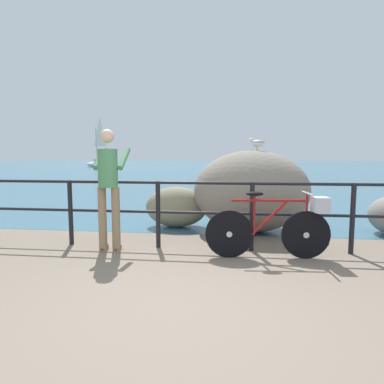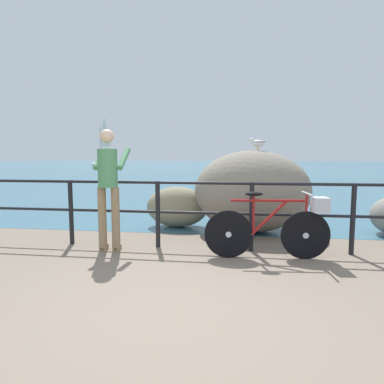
% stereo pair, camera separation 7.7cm
% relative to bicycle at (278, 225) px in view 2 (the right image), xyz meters
% --- Properties ---
extents(ground_plane, '(120.00, 120.00, 0.10)m').
position_rel_bicycle_xyz_m(ground_plane, '(-1.05, 18.33, -0.51)').
color(ground_plane, '#756656').
extents(sea_surface, '(120.00, 90.00, 0.01)m').
position_rel_bicycle_xyz_m(sea_surface, '(-1.05, 46.25, -0.46)').
color(sea_surface, '#38667A').
rests_on(sea_surface, ground_plane).
extents(promenade_railing, '(7.13, 0.07, 1.02)m').
position_rel_bicycle_xyz_m(promenade_railing, '(-1.05, 0.34, 0.17)').
color(promenade_railing, black).
rests_on(promenade_railing, ground_plane).
extents(bicycle, '(1.70, 0.48, 0.92)m').
position_rel_bicycle_xyz_m(bicycle, '(0.00, 0.00, 0.00)').
color(bicycle, black).
rests_on(bicycle, ground_plane).
extents(person_at_railing, '(0.48, 0.65, 1.78)m').
position_rel_bicycle_xyz_m(person_at_railing, '(-2.42, 0.06, 0.53)').
color(person_at_railing, '#8C7251').
rests_on(person_at_railing, ground_plane).
extents(breakwater_boulder_main, '(2.13, 1.59, 1.50)m').
position_rel_bicycle_xyz_m(breakwater_boulder_main, '(-0.29, 1.64, 0.29)').
color(breakwater_boulder_main, gray).
rests_on(breakwater_boulder_main, ground).
extents(breakwater_boulder_left, '(1.22, 0.75, 0.79)m').
position_rel_bicycle_xyz_m(breakwater_boulder_left, '(-1.73, 1.86, -0.07)').
color(breakwater_boulder_left, gray).
rests_on(breakwater_boulder_left, ground).
extents(seagull, '(0.34, 0.19, 0.23)m').
position_rel_bicycle_xyz_m(seagull, '(-0.20, 1.69, 1.18)').
color(seagull, gold).
rests_on(seagull, breakwater_boulder_main).
extents(sailboat, '(4.48, 3.25, 6.16)m').
position_rel_bicycle_xyz_m(sailboat, '(-17.33, 35.18, 0.24)').
color(sailboat, white).
rests_on(sailboat, sea_surface).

